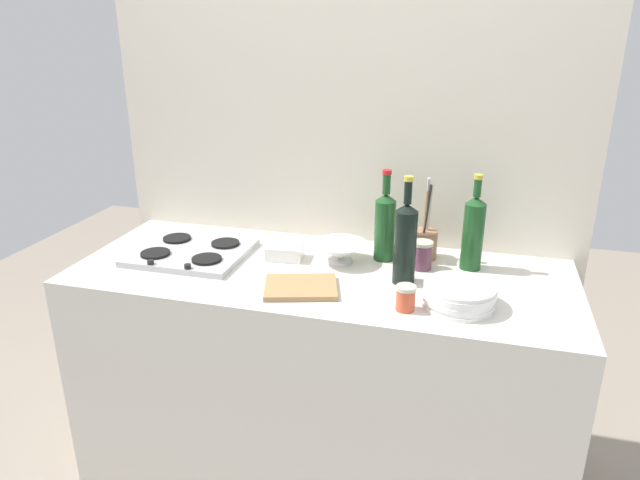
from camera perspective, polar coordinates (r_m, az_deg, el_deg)
ground_plane at (r=2.60m, az=0.00°, el=-21.50°), size 6.00×6.00×0.00m
counter_block at (r=2.33m, az=0.00°, el=-13.26°), size 1.80×0.70×0.90m
backsplash_panel at (r=2.35m, az=2.48°, el=8.41°), size 1.90×0.06×2.50m
stovetop_hob at (r=2.29m, az=-12.52°, el=-1.15°), size 0.42×0.37×0.04m
plate_stack at (r=1.89m, az=13.48°, el=-5.32°), size 0.23×0.23×0.07m
wine_bottle_leftmost at (r=1.98m, az=8.37°, el=-0.18°), size 0.08×0.08×0.38m
wine_bottle_mid_left at (r=2.18m, az=6.39°, el=1.49°), size 0.08×0.08×0.35m
wine_bottle_mid_right at (r=2.15m, az=14.81°, el=0.82°), size 0.08×0.08×0.35m
mixing_bowl at (r=2.17m, az=1.99°, el=-1.13°), size 0.20×0.20×0.08m
butter_dish at (r=2.21m, az=-3.48°, el=-1.18°), size 0.15×0.11×0.05m
utensil_crock at (r=2.23m, az=10.15°, el=-0.15°), size 0.10×0.10×0.31m
condiment_jar_front at (r=2.14m, az=9.99°, el=-1.46°), size 0.08×0.08×0.10m
condiment_jar_rear at (r=1.84m, az=8.40°, el=-5.64°), size 0.06×0.06×0.08m
cutting_board at (r=1.96m, az=-1.89°, el=-4.65°), size 0.29×0.25×0.02m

